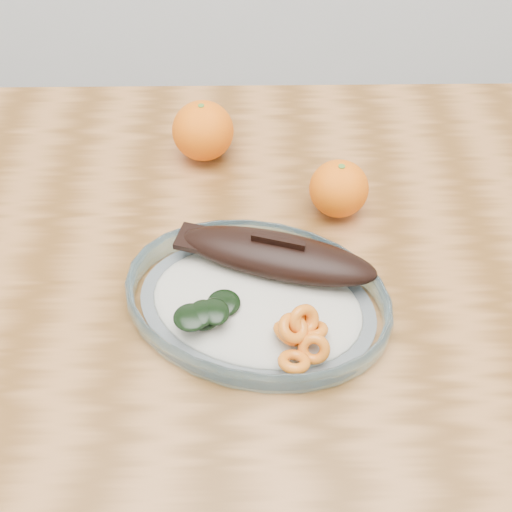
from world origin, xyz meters
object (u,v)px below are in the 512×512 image
Objects in this scene: plated_meal at (258,297)px; orange_left at (203,131)px; dining_table at (224,334)px; orange_right at (339,189)px.

orange_left is at bearing 121.06° from plated_meal.
dining_table is at bearing 156.98° from plated_meal.
orange_right reaches higher than dining_table.
orange_left is (-0.03, 0.23, 0.14)m from dining_table.
dining_table is 0.23m from orange_right.
plated_meal is at bearing -39.48° from dining_table.
orange_right is (0.14, 0.12, 0.14)m from dining_table.
plated_meal reaches higher than orange_right.
dining_table is 16.53× the size of orange_right.
plated_meal is at bearing -75.40° from orange_left.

